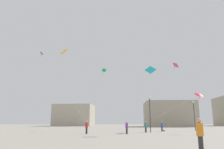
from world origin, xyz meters
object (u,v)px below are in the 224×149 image
at_px(person_in_orange, 200,133).
at_px(kite_violet_delta, 43,56).
at_px(kite_amber_delta, 64,52).
at_px(kite_cyan_delta, 150,71).
at_px(kite_magenta_delta, 176,66).
at_px(handbag_beside_flyer, 164,131).
at_px(kite_crimson_diamond, 199,95).
at_px(building_left_hall, 74,115).
at_px(person_in_teal, 146,126).
at_px(person_in_red, 87,127).
at_px(person_in_blue, 162,126).
at_px(kite_emerald_delta, 106,72).
at_px(lamppost_east, 150,108).
at_px(building_centre_hall, 169,114).
at_px(person_in_purple, 127,127).
at_px(lamppost_west, 194,111).

xyz_separation_m(person_in_orange, kite_violet_delta, (-18.35, 24.72, 12.20)).
height_order(kite_amber_delta, kite_cyan_delta, kite_amber_delta).
xyz_separation_m(kite_magenta_delta, kite_cyan_delta, (-6.23, -10.68, -3.42)).
bearing_deg(kite_cyan_delta, handbag_beside_flyer, 70.00).
xyz_separation_m(kite_crimson_diamond, building_left_hall, (-30.91, 59.49, -1.11)).
relative_size(person_in_teal, person_in_red, 0.98).
relative_size(kite_crimson_diamond, kite_amber_delta, 0.85).
bearing_deg(kite_magenta_delta, kite_amber_delta, -142.29).
xyz_separation_m(person_in_blue, person_in_teal, (-3.11, -4.06, 0.01)).
xyz_separation_m(person_in_red, kite_emerald_delta, (1.49, 12.40, 10.16)).
bearing_deg(person_in_orange, person_in_teal, 134.53).
height_order(person_in_red, kite_violet_delta, kite_violet_delta).
bearing_deg(kite_crimson_diamond, lamppost_east, 156.43).
xyz_separation_m(person_in_orange, handbag_beside_flyer, (2.72, 26.25, -0.83)).
bearing_deg(person_in_blue, building_centre_hall, 168.64).
bearing_deg(building_centre_hall, lamppost_east, -104.74).
height_order(lamppost_east, handbag_beside_flyer, lamppost_east).
bearing_deg(person_in_teal, person_in_red, -104.93).
xyz_separation_m(person_in_teal, lamppost_east, (0.72, 0.04, 2.70)).
relative_size(person_in_blue, kite_violet_delta, 0.13).
bearing_deg(kite_cyan_delta, kite_violet_delta, 159.61).
xyz_separation_m(kite_violet_delta, building_left_hall, (-5.93, 54.00, -8.91)).
height_order(person_in_blue, person_in_red, person_in_red).
xyz_separation_m(building_centre_hall, lamppost_east, (-11.74, -44.62, -0.60)).
bearing_deg(person_in_purple, kite_amber_delta, 35.72).
distance_m(person_in_blue, kite_amber_delta, 20.53).
relative_size(person_in_teal, person_in_orange, 0.97).
distance_m(kite_violet_delta, handbag_beside_flyer, 24.82).
height_order(person_in_blue, lamppost_west, lamppost_west).
xyz_separation_m(kite_magenta_delta, handbag_beside_flyer, (-3.23, -2.43, -11.90)).
relative_size(person_in_purple, building_left_hall, 0.11).
relative_size(person_in_teal, person_in_purple, 1.03).
bearing_deg(lamppost_east, kite_crimson_diamond, -23.57).
xyz_separation_m(building_left_hall, lamppost_east, (24.26, -56.59, -0.62)).
xyz_separation_m(person_in_blue, kite_crimson_diamond, (4.26, -6.92, 4.43)).
xyz_separation_m(person_in_purple, kite_crimson_diamond, (10.33, 1.82, 4.45)).
height_order(kite_violet_delta, lamppost_east, kite_violet_delta).
bearing_deg(person_in_blue, kite_crimson_diamond, 33.24).
bearing_deg(kite_emerald_delta, lamppost_west, -2.78).
bearing_deg(handbag_beside_flyer, kite_emerald_delta, 161.74).
relative_size(lamppost_west, handbag_beside_flyer, 16.76).
distance_m(person_in_purple, lamppost_east, 6.58).
height_order(person_in_blue, person_in_purple, person_in_blue).
xyz_separation_m(kite_emerald_delta, handbag_beside_flyer, (10.24, -3.38, -10.98)).
distance_m(person_in_red, kite_crimson_diamond, 16.37).
distance_m(kite_emerald_delta, kite_cyan_delta, 13.92).
relative_size(kite_amber_delta, building_left_hall, 0.63).
distance_m(kite_cyan_delta, building_left_hall, 65.43).
xyz_separation_m(person_in_purple, building_left_hall, (-20.59, 61.31, 3.35)).
height_order(person_in_red, kite_cyan_delta, kite_cyan_delta).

